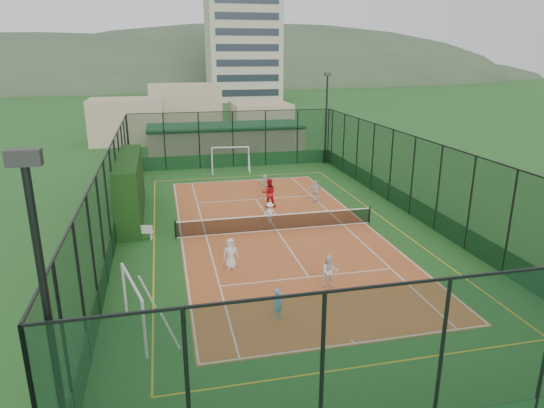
{
  "coord_description": "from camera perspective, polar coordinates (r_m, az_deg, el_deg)",
  "views": [
    {
      "loc": [
        -6.17,
        -25.83,
        9.87
      ],
      "look_at": [
        0.02,
        1.32,
        1.2
      ],
      "focal_mm": 32.0,
      "sensor_mm": 36.0,
      "label": 1
    }
  ],
  "objects": [
    {
      "name": "ground",
      "position": [
        28.33,
        0.55,
        -3.09
      ],
      "size": [
        300.0,
        300.0,
        0.0
      ],
      "primitive_type": "plane",
      "color": "#1E5823",
      "rests_on": "ground"
    },
    {
      "name": "court_slab",
      "position": [
        28.33,
        0.55,
        -3.08
      ],
      "size": [
        11.17,
        23.97,
        0.01
      ],
      "primitive_type": "cube",
      "color": "#C7582C",
      "rests_on": "ground"
    },
    {
      "name": "tennis_net",
      "position": [
        28.15,
        0.56,
        -2.08
      ],
      "size": [
        11.67,
        0.12,
        1.06
      ],
      "primitive_type": null,
      "color": "black",
      "rests_on": "ground"
    },
    {
      "name": "perimeter_fence",
      "position": [
        27.56,
        0.57,
        1.78
      ],
      "size": [
        18.12,
        34.12,
        5.0
      ],
      "primitive_type": null,
      "color": "black",
      "rests_on": "ground"
    },
    {
      "name": "floodlight_sw",
      "position": [
        11.14,
        -24.31,
        -15.48
      ],
      "size": [
        0.6,
        0.26,
        8.25
      ],
      "primitive_type": null,
      "color": "black",
      "rests_on": "ground"
    },
    {
      "name": "floodlight_ne",
      "position": [
        45.29,
        6.39,
        9.91
      ],
      "size": [
        0.6,
        0.26,
        8.25
      ],
      "primitive_type": null,
      "color": "black",
      "rests_on": "ground"
    },
    {
      "name": "clubhouse",
      "position": [
        48.93,
        -5.47,
        7.46
      ],
      "size": [
        15.2,
        7.2,
        3.15
      ],
      "primitive_type": null,
      "color": "tan",
      "rests_on": "ground"
    },
    {
      "name": "apartment_tower",
      "position": [
        109.47,
        -3.5,
        19.96
      ],
      "size": [
        15.0,
        12.0,
        30.0
      ],
      "primitive_type": "cube",
      "color": "beige",
      "rests_on": "ground"
    },
    {
      "name": "distant_hills",
      "position": [
        176.21,
        -11.15,
        13.78
      ],
      "size": [
        200.0,
        60.0,
        24.0
      ],
      "primitive_type": null,
      "color": "#384C33",
      "rests_on": "ground"
    },
    {
      "name": "hedge_left",
      "position": [
        31.23,
        -16.33,
        1.84
      ],
      "size": [
        1.32,
        8.78,
        3.84
      ],
      "primitive_type": "cube",
      "color": "black",
      "rests_on": "ground"
    },
    {
      "name": "white_bench",
      "position": [
        27.82,
        -15.45,
        -3.14
      ],
      "size": [
        1.67,
        0.78,
        0.91
      ],
      "primitive_type": null,
      "rotation": [
        0.0,
        0.0,
        -0.22
      ],
      "color": "white",
      "rests_on": "ground"
    },
    {
      "name": "futsal_goal_near",
      "position": [
        18.57,
        -15.96,
        -11.68
      ],
      "size": [
        3.5,
        1.8,
        2.17
      ],
      "primitive_type": null,
      "rotation": [
        0.0,
        0.0,
        1.83
      ],
      "color": "white",
      "rests_on": "ground"
    },
    {
      "name": "futsal_goal_far",
      "position": [
        42.45,
        -4.91,
        5.26
      ],
      "size": [
        3.36,
        1.27,
        2.12
      ],
      "primitive_type": null,
      "rotation": [
        0.0,
        0.0,
        -0.1
      ],
      "color": "white",
      "rests_on": "ground"
    },
    {
      "name": "child_near_left",
      "position": [
        23.23,
        -4.9,
        -5.84
      ],
      "size": [
        0.79,
        0.56,
        1.52
      ],
      "primitive_type": "imported",
      "rotation": [
        0.0,
        0.0,
        0.1
      ],
      "color": "white",
      "rests_on": "court_slab"
    },
    {
      "name": "child_near_mid",
      "position": [
        19.1,
        0.71,
        -11.65
      ],
      "size": [
        0.53,
        0.47,
        1.23
      ],
      "primitive_type": "imported",
      "rotation": [
        0.0,
        0.0,
        0.51
      ],
      "color": "#50A2E2",
      "rests_on": "court_slab"
    },
    {
      "name": "child_near_right",
      "position": [
        21.51,
        6.81,
        -7.89
      ],
      "size": [
        0.84,
        0.72,
        1.5
      ],
      "primitive_type": "imported",
      "rotation": [
        0.0,
        0.0,
        -0.23
      ],
      "color": "white",
      "rests_on": "court_slab"
    },
    {
      "name": "child_far_left",
      "position": [
        29.18,
        -0.26,
        -1.06
      ],
      "size": [
        0.9,
        0.57,
        1.34
      ],
      "primitive_type": "imported",
      "rotation": [
        0.0,
        0.0,
        3.23
      ],
      "color": "white",
      "rests_on": "court_slab"
    },
    {
      "name": "child_far_right",
      "position": [
        33.61,
        5.19,
        1.51
      ],
      "size": [
        0.93,
        0.5,
        1.52
      ],
      "primitive_type": "imported",
      "rotation": [
        0.0,
        0.0,
        2.99
      ],
      "color": "silver",
      "rests_on": "court_slab"
    },
    {
      "name": "child_far_back",
      "position": [
        36.42,
        -0.84,
        2.61
      ],
      "size": [
        1.21,
        0.59,
        1.25
      ],
      "primitive_type": "imported",
      "rotation": [
        0.0,
        0.0,
        3.34
      ],
      "color": "silver",
      "rests_on": "court_slab"
    },
    {
      "name": "coach",
      "position": [
        32.27,
        -0.37,
        1.32
      ],
      "size": [
        1.04,
        0.85,
        1.95
      ],
      "primitive_type": "imported",
      "rotation": [
        0.0,
        0.0,
        3.01
      ],
      "color": "red",
      "rests_on": "court_slab"
    },
    {
      "name": "tennis_balls",
      "position": [
        29.66,
        2.44,
        -2.07
      ],
      "size": [
        6.61,
        0.61,
        0.07
      ],
      "color": "#CCE033",
      "rests_on": "court_slab"
    }
  ]
}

